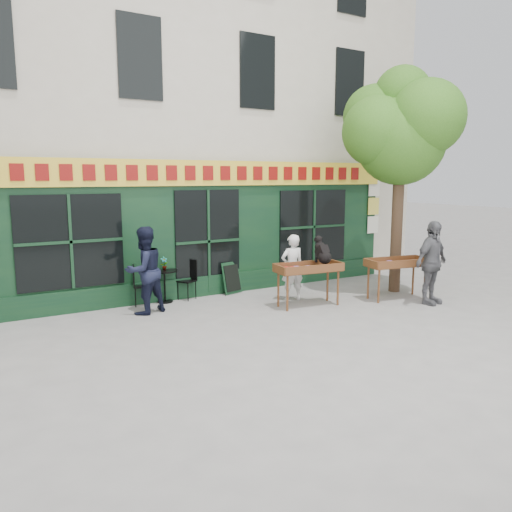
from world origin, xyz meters
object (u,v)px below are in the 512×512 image
object	(u,v)px
woman	(292,267)
bistro_table	(165,279)
man_right	(432,263)
dog	(323,249)
book_cart_right	(397,265)
book_cart_center	(309,270)
man_left	(144,270)

from	to	relation	value
woman	bistro_table	world-z (taller)	woman
man_right	bistro_table	bearing A→B (deg)	138.27
dog	woman	world-z (taller)	dog
book_cart_right	man_right	world-z (taller)	man_right
dog	man_right	size ratio (longest dim) A/B	0.31
book_cart_center	bistro_table	size ratio (longest dim) A/B	2.05
book_cart_right	man_right	distance (m)	0.82
dog	book_cart_right	size ratio (longest dim) A/B	0.38
book_cart_center	bistro_table	bearing A→B (deg)	150.14
woman	man_right	xyz separation A→B (m)	(2.54, -1.93, 0.18)
bistro_table	woman	bearing A→B (deg)	-26.23
dog	woman	bearing A→B (deg)	123.00
dog	man_right	xyz separation A→B (m)	(2.19, -1.23, -0.33)
man_right	man_left	xyz separation A→B (m)	(-5.93, 2.56, -0.03)
dog	man_left	xyz separation A→B (m)	(-3.74, 1.33, -0.35)
book_cart_center	dog	xyz separation A→B (m)	(0.35, -0.05, 0.47)
dog	man_right	world-z (taller)	man_right
dog	man_left	world-z (taller)	man_left
bistro_table	man_left	world-z (taller)	man_left
book_cart_right	bistro_table	size ratio (longest dim) A/B	2.09
bistro_table	man_left	distance (m)	1.06
bistro_table	book_cart_center	bearing A→B (deg)	-36.30
book_cart_center	bistro_table	xyz separation A→B (m)	(-2.69, 1.98, -0.28)
book_cart_right	woman	bearing A→B (deg)	162.42
man_right	man_left	bearing A→B (deg)	146.83
dog	bistro_table	size ratio (longest dim) A/B	0.79
bistro_table	dog	bearing A→B (deg)	-33.68
dog	woman	size ratio (longest dim) A/B	0.38
woman	book_cart_center	bearing A→B (deg)	96.43
book_cart_center	woman	bearing A→B (deg)	96.43
book_cart_center	man_right	world-z (taller)	man_right
woman	man_left	distance (m)	3.45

